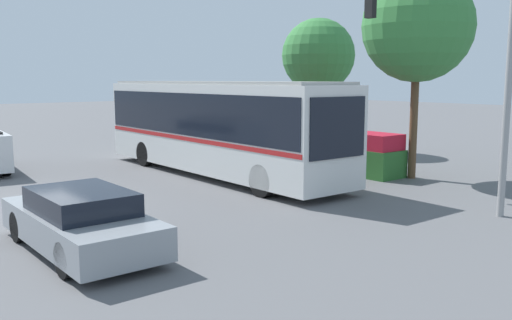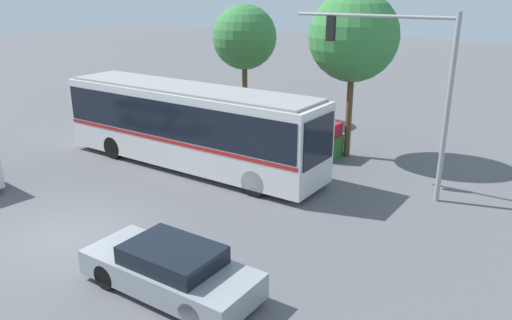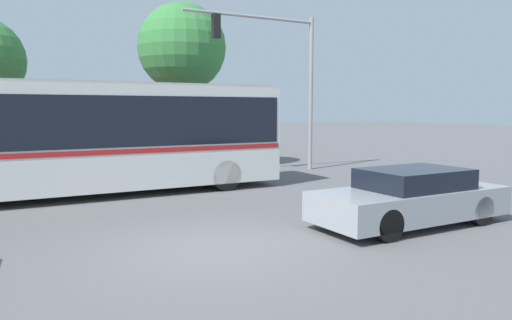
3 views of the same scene
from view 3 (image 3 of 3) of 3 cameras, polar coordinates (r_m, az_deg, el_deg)
name	(u,v)px [view 3 (image 3 of 3)]	position (r m, az deg, el deg)	size (l,w,h in m)	color
ground_plane	(214,248)	(9.34, -5.03, -10.41)	(140.00, 140.00, 0.00)	#5B5B5E
city_bus	(86,132)	(15.40, -19.56, 3.14)	(12.24, 2.70, 3.44)	silver
sedan_foreground	(411,198)	(11.56, 17.87, -4.29)	(4.68, 1.85, 1.29)	gray
traffic_light_pole	(283,66)	(20.50, 3.16, 11.05)	(5.94, 0.24, 6.54)	gray
flowering_hedge	(97,157)	(19.88, -18.36, 0.35)	(7.51, 1.37, 1.57)	#286028
street_tree_centre	(182,48)	(21.72, -8.76, 13.02)	(3.83, 3.83, 7.23)	brown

